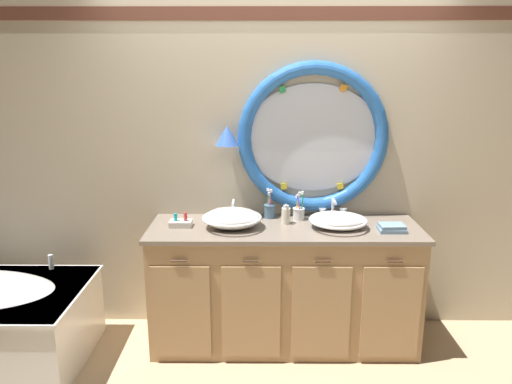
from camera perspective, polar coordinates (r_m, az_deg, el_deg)
ground_plane at (r=3.55m, az=2.08°, el=-19.10°), size 14.00×14.00×0.00m
back_wall_assembly at (r=3.61m, az=2.40°, el=4.13°), size 6.40×0.26×2.60m
vanity_counter at (r=3.56m, az=3.28°, el=-10.83°), size 1.89×0.63×0.89m
sink_basin_left at (r=3.35m, az=-2.84°, el=-3.07°), size 0.41×0.41×0.14m
sink_basin_right at (r=3.39m, az=9.61°, el=-3.30°), size 0.40×0.40×0.11m
faucet_set_left at (r=3.58m, az=-2.63°, el=-2.13°), size 0.24×0.14×0.14m
faucet_set_right at (r=3.62m, az=9.02°, el=-2.09°), size 0.20×0.14×0.15m
toothbrush_holder_left at (r=3.57m, az=1.59°, el=-2.13°), size 0.08×0.08×0.22m
toothbrush_holder_right at (r=3.55m, az=5.05°, el=-2.40°), size 0.09×0.09×0.21m
soap_dispenser at (r=3.44m, az=3.53°, el=-2.74°), size 0.06×0.07×0.14m
folded_hand_towel at (r=3.42m, az=15.66°, el=-4.08°), size 0.18×0.14×0.05m
toiletry_basket at (r=3.43m, az=-8.83°, el=-3.61°), size 0.15×0.11×0.10m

